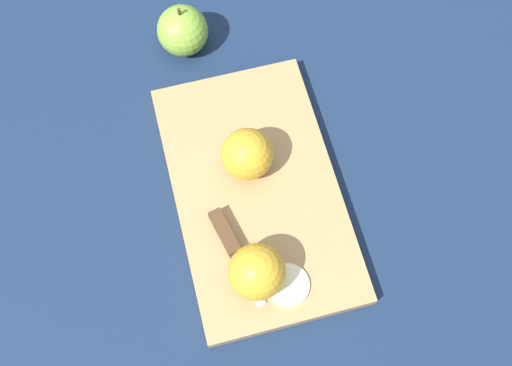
# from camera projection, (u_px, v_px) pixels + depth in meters

# --- Properties ---
(ground_plane) EXTENTS (4.00, 4.00, 0.00)m
(ground_plane) POSITION_uv_depth(u_px,v_px,m) (256.00, 194.00, 0.85)
(ground_plane) COLOR #14233D
(cutting_board) EXTENTS (0.40, 0.25, 0.02)m
(cutting_board) POSITION_uv_depth(u_px,v_px,m) (256.00, 191.00, 0.84)
(cutting_board) COLOR #A37A4C
(cutting_board) RESTS_ON ground_plane
(apple_half_left) EXTENTS (0.07, 0.07, 0.07)m
(apple_half_left) POSITION_uv_depth(u_px,v_px,m) (247.00, 154.00, 0.81)
(apple_half_left) COLOR gold
(apple_half_left) RESTS_ON cutting_board
(apple_half_right) EXTENTS (0.07, 0.07, 0.07)m
(apple_half_right) POSITION_uv_depth(u_px,v_px,m) (257.00, 272.00, 0.75)
(apple_half_right) COLOR gold
(apple_half_right) RESTS_ON cutting_board
(knife) EXTENTS (0.14, 0.06, 0.02)m
(knife) POSITION_uv_depth(u_px,v_px,m) (227.00, 238.00, 0.79)
(knife) COLOR silver
(knife) RESTS_ON cutting_board
(apple_slice) EXTENTS (0.06, 0.06, 0.00)m
(apple_slice) POSITION_uv_depth(u_px,v_px,m) (287.00, 285.00, 0.78)
(apple_slice) COLOR beige
(apple_slice) RESTS_ON cutting_board
(apple_whole) EXTENTS (0.08, 0.08, 0.09)m
(apple_whole) POSITION_uv_depth(u_px,v_px,m) (183.00, 31.00, 0.91)
(apple_whole) COLOR olive
(apple_whole) RESTS_ON ground_plane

